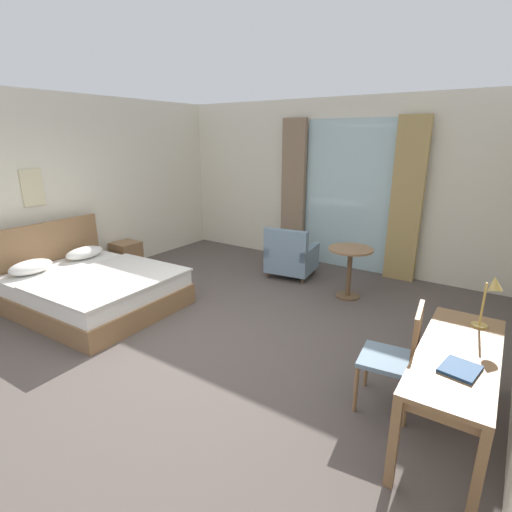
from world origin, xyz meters
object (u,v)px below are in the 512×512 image
at_px(armchair_by_window, 291,257).
at_px(closed_book, 460,369).
at_px(round_cafe_table, 350,261).
at_px(nightstand, 127,256).
at_px(writing_desk, 457,362).
at_px(framed_picture, 32,188).
at_px(desk_chair, 399,353).
at_px(bed, 91,287).
at_px(desk_lamp, 492,292).

bearing_deg(armchair_by_window, closed_book, -43.97).
distance_m(closed_book, round_cafe_table, 2.99).
xyz_separation_m(nightstand, round_cafe_table, (3.69, 0.99, 0.29)).
distance_m(writing_desk, framed_picture, 5.68).
bearing_deg(round_cafe_table, desk_chair, -59.54).
height_order(nightstand, armchair_by_window, armchair_by_window).
distance_m(bed, closed_book, 4.53).
bearing_deg(closed_book, desk_chair, 154.65).
height_order(writing_desk, desk_chair, desk_chair).
distance_m(desk_lamp, armchair_by_window, 3.61).
height_order(nightstand, closed_book, closed_book).
bearing_deg(armchair_by_window, round_cafe_table, -14.40).
distance_m(closed_book, armchair_by_window, 3.96).
xyz_separation_m(closed_book, framed_picture, (-5.64, 0.16, 0.81)).
distance_m(armchair_by_window, framed_picture, 4.00).
bearing_deg(round_cafe_table, closed_book, -54.99).
bearing_deg(writing_desk, armchair_by_window, 138.51).
bearing_deg(desk_chair, framed_picture, -178.07).
bearing_deg(armchair_by_window, framed_picture, -137.57).
relative_size(bed, framed_picture, 4.21).
bearing_deg(desk_chair, round_cafe_table, 120.46).
height_order(writing_desk, armchair_by_window, armchair_by_window).
distance_m(bed, round_cafe_table, 3.62).
distance_m(desk_chair, closed_book, 0.61).
xyz_separation_m(writing_desk, armchair_by_window, (-2.79, 2.47, -0.30)).
height_order(bed, closed_book, bed).
height_order(desk_lamp, closed_book, desk_lamp).
xyz_separation_m(desk_lamp, closed_book, (-0.08, -0.74, -0.33)).
relative_size(armchair_by_window, round_cafe_table, 1.15).
relative_size(desk_chair, framed_picture, 1.83).
bearing_deg(bed, round_cafe_table, 39.35).
bearing_deg(desk_lamp, bed, -172.82).
relative_size(writing_desk, closed_book, 5.90).
bearing_deg(desk_lamp, framed_picture, -174.27).
bearing_deg(writing_desk, bed, -178.65).
relative_size(bed, desk_lamp, 4.37).
distance_m(nightstand, framed_picture, 1.85).
distance_m(bed, desk_chair, 4.04).
bearing_deg(desk_lamp, closed_book, -96.48).
bearing_deg(nightstand, desk_lamp, -7.44).
relative_size(nightstand, desk_chair, 0.51).
relative_size(closed_book, framed_picture, 0.51).
xyz_separation_m(desk_chair, armchair_by_window, (-2.36, 2.40, -0.19)).
height_order(armchair_by_window, framed_picture, framed_picture).
relative_size(closed_book, round_cafe_table, 0.36).
xyz_separation_m(armchair_by_window, round_cafe_table, (1.12, -0.29, 0.21)).
bearing_deg(closed_book, desk_lamp, 93.58).
height_order(closed_book, round_cafe_table, closed_book).
bearing_deg(bed, writing_desk, 1.35).
relative_size(desk_chair, desk_lamp, 1.89).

